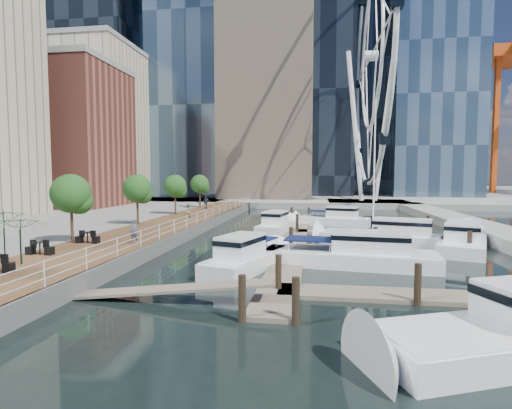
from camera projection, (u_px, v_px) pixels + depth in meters
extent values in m
plane|color=black|center=(226.00, 279.00, 21.20)|extent=(520.00, 520.00, 0.00)
cube|color=brown|center=(167.00, 229.00, 37.27)|extent=(6.00, 60.00, 1.00)
cube|color=#595954|center=(198.00, 230.00, 36.83)|extent=(0.25, 60.00, 1.00)
cube|color=gray|center=(299.00, 192.00, 121.80)|extent=(200.00, 114.00, 1.00)
cube|color=gray|center=(477.00, 228.00, 37.98)|extent=(4.00, 60.00, 1.00)
cube|color=gray|center=(368.00, 204.00, 70.42)|extent=(14.00, 12.00, 1.00)
cube|color=#6D6051|center=(293.00, 246.00, 30.62)|extent=(2.00, 32.00, 0.20)
cube|color=#6D6051|center=(411.00, 296.00, 17.90)|extent=(12.00, 2.00, 0.20)
cube|color=#6D6051|center=(377.00, 253.00, 27.77)|extent=(12.00, 2.00, 0.20)
cube|color=#6D6051|center=(361.00, 233.00, 37.64)|extent=(12.00, 2.00, 0.20)
cube|color=brown|center=(76.00, 138.00, 58.31)|extent=(12.00, 14.00, 20.00)
cube|color=#BCAD8E|center=(96.00, 125.00, 74.68)|extent=(14.00, 16.00, 28.00)
cube|color=#1E232D|center=(369.00, 10.00, 103.83)|extent=(20.00, 20.00, 95.00)
cube|color=tan|center=(268.00, 11.00, 80.29)|extent=(18.00, 18.00, 75.00)
cube|color=#475E75|center=(433.00, 2.00, 87.65)|extent=(18.00, 18.00, 85.00)
cylinder|color=white|center=(355.00, 127.00, 69.80)|extent=(0.80, 0.80, 26.00)
cylinder|color=white|center=(385.00, 126.00, 69.07)|extent=(0.80, 0.80, 26.00)
torus|color=white|center=(371.00, 56.00, 68.56)|extent=(0.70, 44.70, 44.70)
cylinder|color=#3F2B1C|center=(72.00, 225.00, 26.64)|extent=(0.20, 0.20, 2.40)
sphere|color=#265B1E|center=(71.00, 194.00, 26.49)|extent=(2.60, 2.60, 2.60)
cylinder|color=#3F2B1C|center=(138.00, 212.00, 36.51)|extent=(0.20, 0.20, 2.40)
sphere|color=#265B1E|center=(137.00, 189.00, 36.36)|extent=(2.60, 2.60, 2.60)
cylinder|color=#3F2B1C|center=(175.00, 204.00, 46.38)|extent=(0.20, 0.20, 2.40)
sphere|color=#265B1E|center=(175.00, 186.00, 46.22)|extent=(2.60, 2.60, 2.60)
cylinder|color=#3F2B1C|center=(200.00, 199.00, 56.24)|extent=(0.20, 0.20, 2.40)
sphere|color=#265B1E|center=(200.00, 184.00, 56.09)|extent=(2.60, 2.60, 2.60)
imported|color=#4B5164|center=(134.00, 231.00, 26.41)|extent=(0.65, 0.48, 1.62)
imported|color=gray|center=(187.00, 212.00, 40.61)|extent=(0.86, 0.96, 1.63)
imported|color=#30343C|center=(206.00, 202.00, 54.09)|extent=(1.12, 0.67, 1.79)
imported|color=#0E340F|center=(20.00, 241.00, 20.14)|extent=(2.63, 2.68, 2.40)
imported|color=#0F3A1C|center=(4.00, 236.00, 20.64)|extent=(3.82, 3.85, 2.75)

